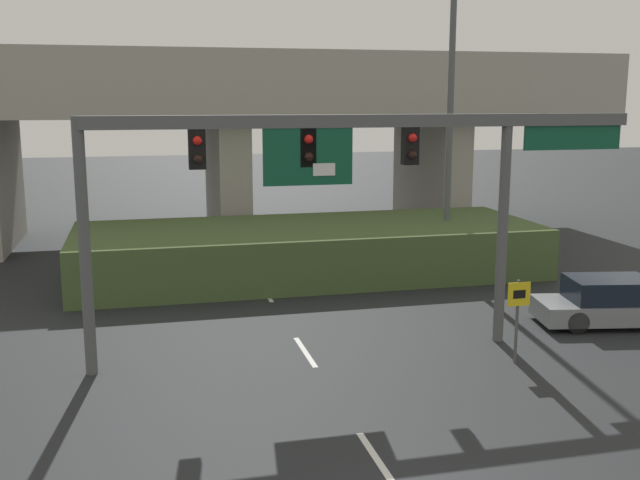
{
  "coord_description": "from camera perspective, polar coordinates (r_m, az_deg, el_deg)",
  "views": [
    {
      "loc": [
        -4.04,
        -9.08,
        6.56
      ],
      "look_at": [
        0.0,
        7.59,
        3.3
      ],
      "focal_mm": 42.0,
      "sensor_mm": 36.0,
      "label": 1
    }
  ],
  "objects": [
    {
      "name": "parked_sedan_near_right",
      "position": [
        23.62,
        21.38,
        -4.5
      ],
      "size": [
        4.74,
        2.58,
        1.4
      ],
      "rotation": [
        0.0,
        0.0,
        -0.19
      ],
      "color": "gray",
      "rests_on": "ground"
    },
    {
      "name": "grass_embankment",
      "position": [
        28.13,
        -0.83,
        -0.78
      ],
      "size": [
        17.19,
        6.2,
        1.87
      ],
      "color": "#42562D",
      "rests_on": "ground"
    },
    {
      "name": "lane_markings",
      "position": [
        22.77,
        -2.84,
        -6.0
      ],
      "size": [
        0.14,
        21.01,
        0.01
      ],
      "color": "silver",
      "rests_on": "ground"
    },
    {
      "name": "speed_limit_sign",
      "position": [
        19.32,
        14.84,
        -5.11
      ],
      "size": [
        0.6,
        0.11,
        2.14
      ],
      "color": "#4C4C4C",
      "rests_on": "ground"
    },
    {
      "name": "overpass_bridge",
      "position": [
        35.6,
        -7.21,
        9.63
      ],
      "size": [
        36.24,
        8.89,
        8.57
      ],
      "color": "#A39E93",
      "rests_on": "ground"
    },
    {
      "name": "signal_gantry",
      "position": [
        18.78,
        2.24,
        5.83
      ],
      "size": [
        14.3,
        0.44,
        6.16
      ],
      "color": "#515456",
      "rests_on": "ground"
    },
    {
      "name": "highway_light_pole_near",
      "position": [
        29.4,
        10.06,
        14.62
      ],
      "size": [
        0.7,
        0.36,
        16.49
      ],
      "color": "#515456",
      "rests_on": "ground"
    }
  ]
}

